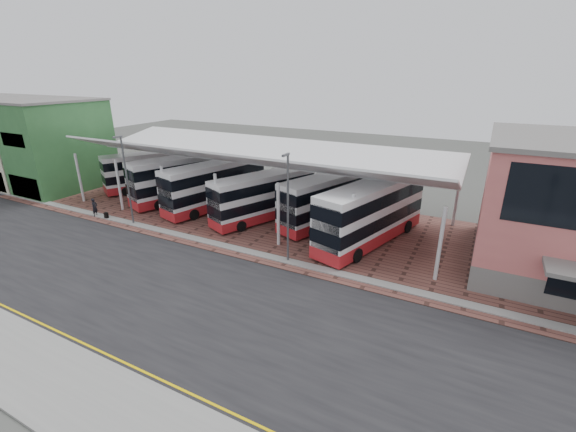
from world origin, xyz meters
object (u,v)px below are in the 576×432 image
(bus_0, at_px, (151,171))
(bus_4, at_px, (329,199))
(bus_1, at_px, (184,178))
(bus_3, at_px, (263,197))
(bus_2, at_px, (215,186))
(bus_5, at_px, (371,213))
(pedestrian, at_px, (95,207))

(bus_0, distance_m, bus_4, 22.69)
(bus_1, distance_m, bus_4, 16.31)
(bus_4, bearing_deg, bus_3, -142.64)
(bus_1, height_order, bus_2, bus_1)
(bus_5, bearing_deg, bus_2, -167.24)
(bus_5, relative_size, pedestrian, 6.88)
(bus_0, distance_m, bus_3, 17.13)
(bus_2, distance_m, bus_3, 6.04)
(bus_1, relative_size, bus_4, 1.05)
(bus_3, height_order, bus_5, bus_5)
(bus_4, bearing_deg, bus_5, -8.70)
(bus_1, height_order, pedestrian, bus_1)
(bus_0, bearing_deg, bus_5, 22.18)
(bus_4, distance_m, bus_5, 5.15)
(pedestrian, bearing_deg, bus_0, -1.80)
(bus_0, bearing_deg, bus_2, 17.84)
(bus_0, height_order, bus_4, bus_4)
(bus_3, bearing_deg, bus_2, -162.29)
(bus_2, bearing_deg, pedestrian, -124.92)
(bus_2, bearing_deg, bus_0, -175.96)
(pedestrian, bearing_deg, bus_2, -64.52)
(bus_4, relative_size, bus_5, 0.91)
(bus_1, distance_m, bus_2, 4.56)
(bus_2, bearing_deg, bus_1, -172.73)
(bus_4, bearing_deg, pedestrian, -137.94)
(bus_4, height_order, pedestrian, bus_4)
(bus_3, relative_size, bus_5, 0.87)
(bus_0, relative_size, bus_1, 0.88)
(bus_1, bearing_deg, bus_4, 23.21)
(bus_2, xyz_separation_m, bus_4, (11.76, 1.43, -0.07))
(bus_5, distance_m, pedestrian, 25.91)
(bus_5, bearing_deg, bus_4, 168.69)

